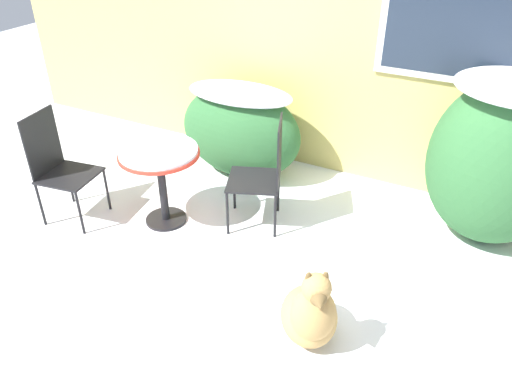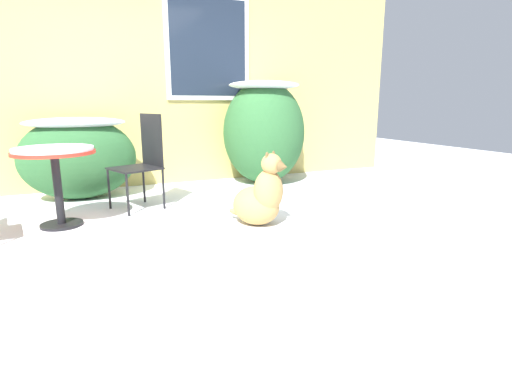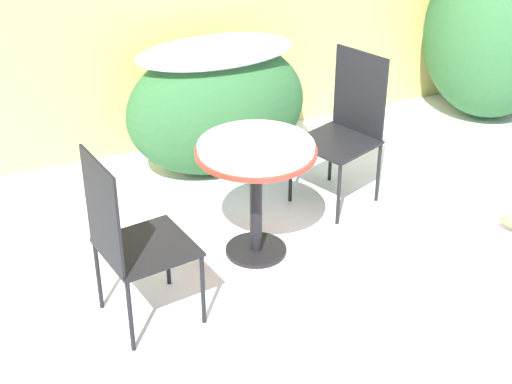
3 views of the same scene
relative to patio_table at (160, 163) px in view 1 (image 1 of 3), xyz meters
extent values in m
plane|color=white|center=(0.91, -0.58, -0.59)|extent=(16.00, 16.00, 0.00)
cube|color=tan|center=(0.91, 1.62, 0.89)|extent=(8.00, 0.06, 2.97)
ellipsoid|color=#2D6033|center=(0.18, 1.08, -0.12)|extent=(1.29, 0.71, 0.94)
ellipsoid|color=white|center=(0.18, 1.08, 0.29)|extent=(1.09, 0.61, 0.12)
ellipsoid|color=#2D6033|center=(2.55, 1.11, 0.11)|extent=(1.12, 1.10, 1.39)
cylinder|color=black|center=(0.00, 0.00, -0.58)|extent=(0.37, 0.37, 0.03)
cylinder|color=black|center=(0.00, 0.00, -0.25)|extent=(0.07, 0.07, 0.64)
cylinder|color=red|center=(0.00, 0.00, 0.08)|extent=(0.69, 0.69, 0.03)
cylinder|color=white|center=(0.00, 0.00, 0.12)|extent=(0.66, 0.66, 0.03)
cube|color=black|center=(0.72, 0.35, -0.16)|extent=(0.58, 0.58, 0.02)
cube|color=black|center=(0.92, 0.43, 0.13)|extent=(0.16, 0.39, 0.55)
cylinder|color=black|center=(0.45, 0.46, -0.38)|extent=(0.02, 0.02, 0.43)
cylinder|color=black|center=(0.60, 0.08, -0.38)|extent=(0.02, 0.02, 0.43)
cylinder|color=black|center=(0.83, 0.61, -0.38)|extent=(0.02, 0.02, 0.43)
cylinder|color=black|center=(0.98, 0.23, -0.38)|extent=(0.02, 0.02, 0.43)
cube|color=black|center=(-0.75, -0.32, -0.16)|extent=(0.51, 0.51, 0.02)
cube|color=black|center=(-0.96, -0.36, 0.13)|extent=(0.08, 0.41, 0.55)
cylinder|color=black|center=(-0.52, -0.49, -0.38)|extent=(0.02, 0.02, 0.43)
cylinder|color=black|center=(-0.58, -0.09, -0.38)|extent=(0.02, 0.02, 0.43)
cylinder|color=black|center=(-0.92, -0.56, -0.38)|extent=(0.02, 0.02, 0.43)
cylinder|color=black|center=(-0.98, -0.15, -0.38)|extent=(0.02, 0.02, 0.43)
ellipsoid|color=tan|center=(1.66, -0.66, -0.41)|extent=(0.55, 0.59, 0.36)
ellipsoid|color=tan|center=(1.73, -0.78, -0.26)|extent=(0.38, 0.37, 0.39)
sphere|color=tan|center=(1.75, -0.81, -0.01)|extent=(0.18, 0.18, 0.18)
cone|color=brown|center=(1.81, -0.92, -0.02)|extent=(0.12, 0.11, 0.10)
ellipsoid|color=brown|center=(1.70, -0.82, 0.06)|extent=(0.05, 0.04, 0.08)
ellipsoid|color=brown|center=(1.78, -0.77, 0.06)|extent=(0.05, 0.04, 0.08)
ellipsoid|color=tan|center=(1.55, -0.48, -0.51)|extent=(0.17, 0.22, 0.07)
camera|label=1|loc=(2.44, -2.93, 2.02)|focal=35.00mm
camera|label=2|loc=(0.24, -3.93, 0.52)|focal=28.00mm
camera|label=3|loc=(-1.59, -3.59, 2.07)|focal=55.00mm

